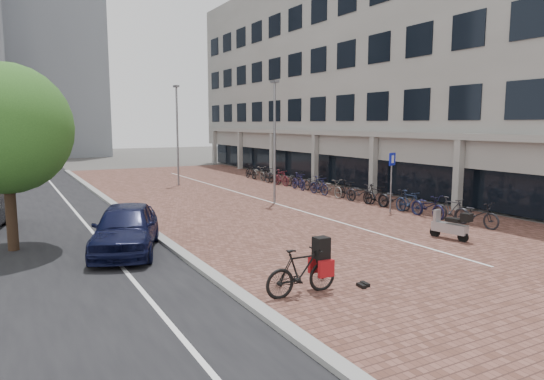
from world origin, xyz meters
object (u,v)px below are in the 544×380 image
(car_navy, at_px, (126,228))
(hero_bike, at_px, (302,271))
(scooter_front, at_px, (450,225))
(parking_sign, at_px, (392,172))

(car_navy, xyz_separation_m, hero_bike, (2.76, -6.03, -0.18))
(hero_bike, bearing_deg, scooter_front, -73.02)
(car_navy, xyz_separation_m, parking_sign, (12.12, 1.25, 1.09))
(car_navy, distance_m, hero_bike, 6.64)
(car_navy, relative_size, hero_bike, 2.39)
(parking_sign, bearing_deg, car_navy, 163.53)
(car_navy, relative_size, scooter_front, 3.06)
(hero_bike, xyz_separation_m, scooter_front, (7.55, 2.28, -0.09))
(car_navy, height_order, scooter_front, car_navy)
(scooter_front, bearing_deg, car_navy, 149.12)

